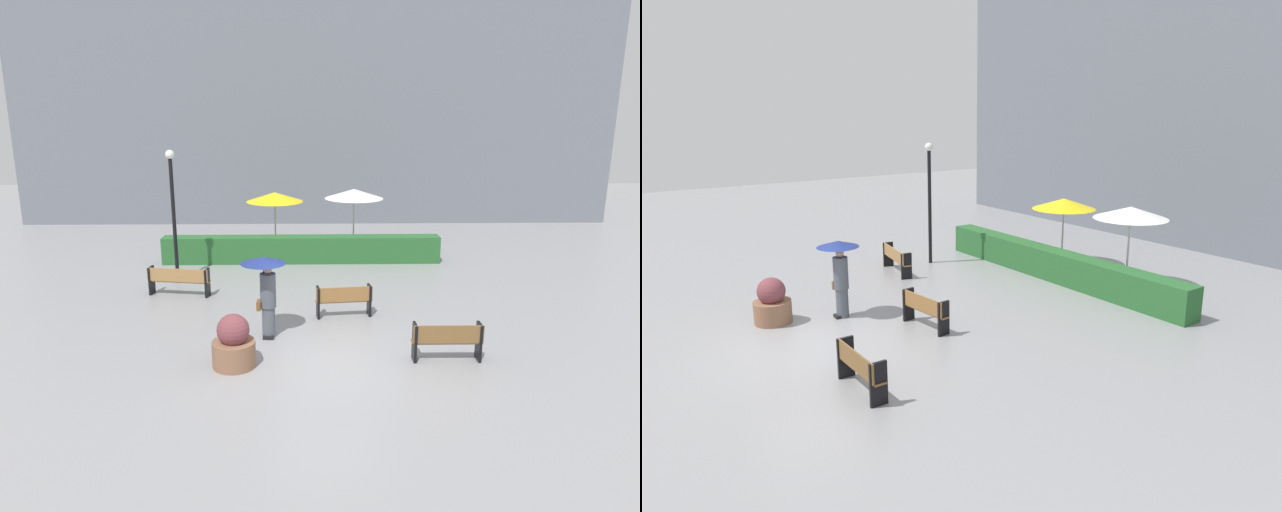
{
  "view_description": "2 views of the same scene",
  "coord_description": "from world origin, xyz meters",
  "views": [
    {
      "loc": [
        -0.36,
        -11.52,
        5.44
      ],
      "look_at": [
        -0.02,
        4.98,
        1.12
      ],
      "focal_mm": 31.95,
      "sensor_mm": 36.0,
      "label": 1
    },
    {
      "loc": [
        12.08,
        -4.3,
        5.3
      ],
      "look_at": [
        0.03,
        4.33,
        1.5
      ],
      "focal_mm": 32.45,
      "sensor_mm": 36.0,
      "label": 2
    }
  ],
  "objects": [
    {
      "name": "patio_umbrella_yellow",
      "position": [
        -1.63,
        9.76,
        2.17
      ],
      "size": [
        2.14,
        2.14,
        2.35
      ],
      "color": "silver",
      "rests_on": "ground"
    },
    {
      "name": "pedestrian_with_umbrella",
      "position": [
        -1.39,
        1.48,
        1.37
      ],
      "size": [
        1.09,
        1.09,
        2.02
      ],
      "color": "#4C515B",
      "rests_on": "ground"
    },
    {
      "name": "ground_plane",
      "position": [
        0.0,
        0.0,
        0.0
      ],
      "size": [
        60.0,
        60.0,
        0.0
      ],
      "primitive_type": "plane",
      "color": "gray"
    },
    {
      "name": "bench_near_right",
      "position": [
        2.67,
        0.03,
        0.51
      ],
      "size": [
        1.54,
        0.36,
        0.86
      ],
      "color": "brown",
      "rests_on": "ground"
    },
    {
      "name": "patio_umbrella_white",
      "position": [
        1.34,
        9.51,
        2.32
      ],
      "size": [
        2.19,
        2.19,
        2.5
      ],
      "color": "silver",
      "rests_on": "ground"
    },
    {
      "name": "building_facade",
      "position": [
        0.0,
        16.0,
        5.67
      ],
      "size": [
        28.0,
        1.2,
        11.35
      ],
      "primitive_type": "cube",
      "color": "slate",
      "rests_on": "ground"
    },
    {
      "name": "planter_pot",
      "position": [
        -1.99,
        -0.13,
        0.51
      ],
      "size": [
        0.94,
        0.94,
        1.18
      ],
      "color": "brown",
      "rests_on": "ground"
    },
    {
      "name": "lamp_post",
      "position": [
        -4.62,
        6.3,
        2.54
      ],
      "size": [
        0.28,
        0.28,
        4.17
      ],
      "color": "black",
      "rests_on": "ground"
    },
    {
      "name": "hedge_strip",
      "position": [
        -0.62,
        8.4,
        0.48
      ],
      "size": [
        9.92,
        0.7,
        0.95
      ],
      "primitive_type": "cube",
      "color": "#28602D",
      "rests_on": "ground"
    },
    {
      "name": "bench_mid_center",
      "position": [
        0.57,
        2.8,
        0.5
      ],
      "size": [
        1.53,
        0.49,
        0.85
      ],
      "color": "olive",
      "rests_on": "ground"
    },
    {
      "name": "bench_far_left",
      "position": [
        -4.22,
        4.68,
        0.51
      ],
      "size": [
        1.88,
        0.64,
        0.85
      ],
      "color": "#9E7242",
      "rests_on": "ground"
    }
  ]
}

